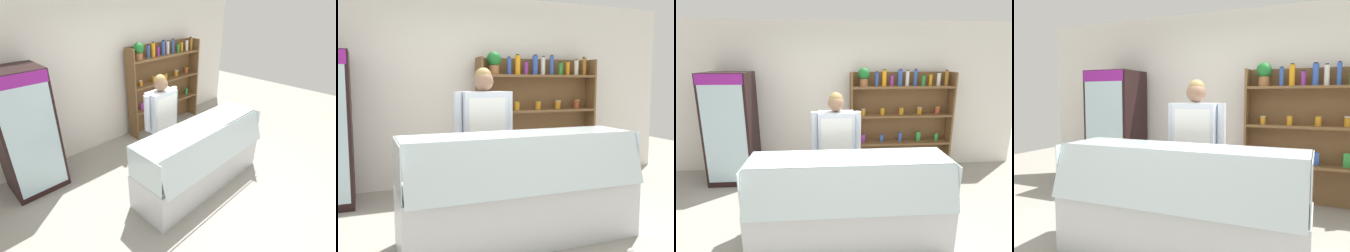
{
  "view_description": "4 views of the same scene",
  "coord_description": "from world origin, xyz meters",
  "views": [
    {
      "loc": [
        -2.73,
        -2.08,
        2.65
      ],
      "look_at": [
        -0.24,
        0.45,
        0.9
      ],
      "focal_mm": 28.0,
      "sensor_mm": 36.0,
      "label": 1
    },
    {
      "loc": [
        -1.4,
        -3.14,
        1.47
      ],
      "look_at": [
        0.08,
        0.65,
        1.0
      ],
      "focal_mm": 40.0,
      "sensor_mm": 36.0,
      "label": 2
    },
    {
      "loc": [
        -0.31,
        -2.67,
        2.05
      ],
      "look_at": [
        -0.06,
        0.63,
        1.19
      ],
      "focal_mm": 28.0,
      "sensor_mm": 36.0,
      "label": 3
    },
    {
      "loc": [
        1.07,
        -2.64,
        1.44
      ],
      "look_at": [
        -0.23,
        0.45,
        1.14
      ],
      "focal_mm": 35.0,
      "sensor_mm": 36.0,
      "label": 4
    }
  ],
  "objects": [
    {
      "name": "back_wall",
      "position": [
        0.0,
        2.16,
        1.35
      ],
      "size": [
        6.8,
        0.1,
        2.7
      ],
      "primitive_type": "cube",
      "color": "white",
      "rests_on": "ground"
    },
    {
      "name": "shelving_unit",
      "position": [
        1.03,
        1.91,
        1.06
      ],
      "size": [
        1.84,
        0.29,
        1.9
      ],
      "color": "brown",
      "rests_on": "ground"
    },
    {
      "name": "shop_clerk",
      "position": [
        -0.16,
        0.68,
        0.97
      ],
      "size": [
        0.66,
        0.25,
        1.63
      ],
      "color": "#4C4233",
      "rests_on": "ground"
    },
    {
      "name": "ground_plane",
      "position": [
        0.0,
        0.0,
        0.0
      ],
      "size": [
        12.0,
        12.0,
        0.0
      ],
      "primitive_type": "plane",
      "color": "gray"
    },
    {
      "name": "deli_display_case",
      "position": [
        -0.06,
        -0.05,
        0.31
      ],
      "size": [
        2.2,
        0.73,
        1.01
      ],
      "color": "silver",
      "rests_on": "ground"
    }
  ]
}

